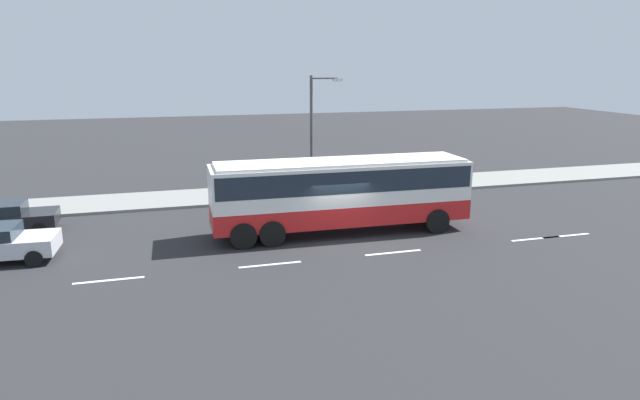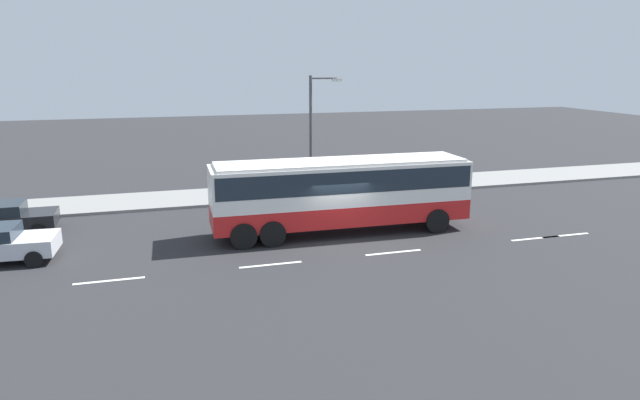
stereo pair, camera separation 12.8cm
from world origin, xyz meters
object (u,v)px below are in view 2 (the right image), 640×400
object	(u,v)px
car_black_sedan	(4,218)
pedestrian_near_curb	(348,177)
coach_bus	(341,188)
street_lamp	(314,128)
pedestrian_at_crossing	(265,175)

from	to	relation	value
car_black_sedan	pedestrian_near_curb	world-z (taller)	pedestrian_near_curb
coach_bus	pedestrian_near_curb	world-z (taller)	coach_bus
car_black_sedan	street_lamp	world-z (taller)	street_lamp
street_lamp	car_black_sedan	bearing A→B (deg)	-170.11
coach_bus	pedestrian_at_crossing	xyz separation A→B (m)	(-1.90, 8.31, -0.93)
coach_bus	pedestrian_at_crossing	size ratio (longest dim) A/B	6.91
pedestrian_near_curb	pedestrian_at_crossing	distance (m)	4.84
pedestrian_at_crossing	street_lamp	distance (m)	4.20
coach_bus	street_lamp	size ratio (longest dim) A/B	1.74
car_black_sedan	street_lamp	bearing A→B (deg)	8.96
coach_bus	car_black_sedan	size ratio (longest dim) A/B	2.78
pedestrian_near_curb	pedestrian_at_crossing	bearing A→B (deg)	133.70
car_black_sedan	coach_bus	bearing A→B (deg)	-15.85
car_black_sedan	pedestrian_near_curb	bearing A→B (deg)	8.97
pedestrian_at_crossing	street_lamp	xyz separation A→B (m)	(2.47, -1.82, 2.87)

